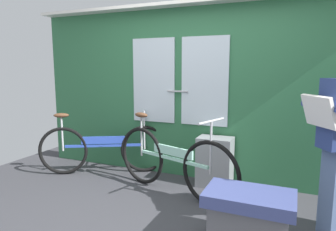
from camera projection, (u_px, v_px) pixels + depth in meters
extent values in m
cube|color=#38383D|center=(148.00, 223.00, 2.87)|extent=(5.51, 4.24, 0.04)
cube|color=#2D6B42|center=(194.00, 95.00, 3.90)|extent=(4.51, 0.08, 2.17)
cube|color=silver|center=(154.00, 81.00, 4.04)|extent=(0.60, 0.02, 1.10)
cube|color=silver|center=(205.00, 82.00, 3.77)|extent=(0.60, 0.02, 1.10)
cylinder|color=#B2B2B7|center=(178.00, 91.00, 3.91)|extent=(0.28, 0.02, 0.02)
cube|color=silver|center=(193.00, 3.00, 3.64)|extent=(4.51, 0.28, 0.04)
torus|color=black|center=(144.00, 149.00, 4.19)|extent=(0.59, 0.35, 0.65)
torus|color=black|center=(63.00, 151.00, 4.09)|extent=(0.59, 0.35, 0.65)
cube|color=#2D4CB2|center=(104.00, 146.00, 4.13)|extent=(0.93, 0.52, 0.03)
cube|color=#2D4CB2|center=(104.00, 140.00, 4.12)|extent=(0.54, 0.31, 0.10)
cylinder|color=#B7B7BC|center=(62.00, 133.00, 4.06)|extent=(0.02, 0.02, 0.48)
ellipsoid|color=brown|center=(61.00, 115.00, 4.02)|extent=(0.22, 0.17, 0.06)
cylinder|color=#B7B7BC|center=(144.00, 130.00, 4.15)|extent=(0.02, 0.02, 0.52)
cylinder|color=#B7B7BC|center=(144.00, 111.00, 4.11)|extent=(0.23, 0.40, 0.02)
torus|color=black|center=(210.00, 174.00, 3.12)|extent=(0.68, 0.26, 0.70)
torus|color=black|center=(142.00, 155.00, 3.78)|extent=(0.68, 0.26, 0.70)
cube|color=#9EDBC6|center=(173.00, 159.00, 3.44)|extent=(0.92, 0.33, 0.03)
cube|color=#9EDBC6|center=(173.00, 151.00, 3.43)|extent=(0.54, 0.20, 0.10)
cylinder|color=#B7B7BC|center=(142.00, 135.00, 3.74)|extent=(0.02, 0.02, 0.51)
ellipsoid|color=brown|center=(141.00, 115.00, 3.70)|extent=(0.22, 0.15, 0.06)
cylinder|color=#B7B7BC|center=(211.00, 148.00, 3.08)|extent=(0.02, 0.02, 0.55)
cylinder|color=#B7B7BC|center=(211.00, 121.00, 3.04)|extent=(0.16, 0.43, 0.02)
cube|color=silver|center=(319.00, 111.00, 2.43)|extent=(0.28, 0.34, 0.26)
cylinder|color=navy|center=(318.00, 108.00, 2.65)|extent=(0.29, 0.23, 0.17)
cube|color=gray|center=(215.00, 162.00, 3.69)|extent=(0.41, 0.28, 0.60)
cube|color=#3D477F|center=(249.00, 198.00, 2.43)|extent=(0.70, 0.44, 0.10)
cube|color=slate|center=(248.00, 224.00, 2.47)|extent=(0.60, 0.36, 0.35)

